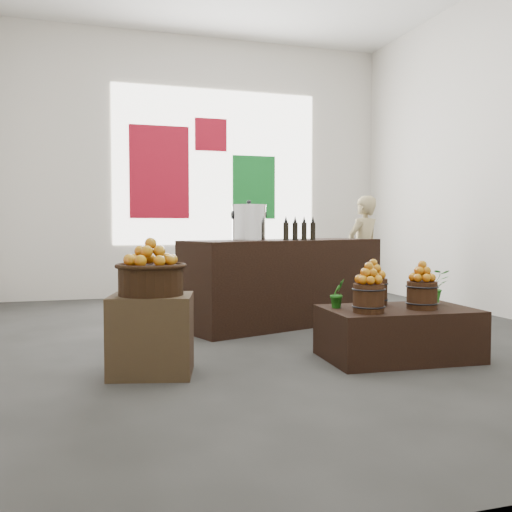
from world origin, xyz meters
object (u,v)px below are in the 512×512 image
object	(u,v)px
shopper	(363,251)
crate	(152,335)
display_table	(398,333)
counter	(284,282)
stock_pot_left	(249,224)
wicker_basket	(151,280)

from	to	relation	value
shopper	crate	bearing A→B (deg)	17.83
shopper	display_table	bearing A→B (deg)	44.27
crate	counter	xyz separation A→B (m)	(1.65, 1.70, 0.17)
display_table	counter	world-z (taller)	counter
counter	stock_pot_left	distance (m)	0.79
display_table	shopper	bearing A→B (deg)	70.71
counter	crate	bearing A→B (deg)	-152.51
counter	shopper	world-z (taller)	shopper
crate	shopper	world-z (taller)	shopper
display_table	shopper	world-z (taller)	shopper
counter	shopper	distance (m)	1.86
crate	stock_pot_left	world-z (taller)	stock_pot_left
stock_pot_left	wicker_basket	bearing A→B (deg)	-127.79
stock_pot_left	shopper	distance (m)	2.32
crate	wicker_basket	distance (m)	0.40
crate	stock_pot_left	distance (m)	2.13
crate	display_table	xyz separation A→B (m)	(1.98, -0.10, -0.08)
crate	shopper	distance (m)	4.21
crate	counter	size ratio (longest dim) A/B	0.26
crate	stock_pot_left	xyz separation A→B (m)	(1.20, 1.55, 0.82)
wicker_basket	display_table	size ratio (longest dim) A/B	0.39
crate	counter	world-z (taller)	counter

